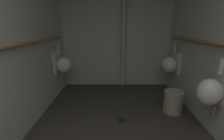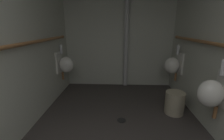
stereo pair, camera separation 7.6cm
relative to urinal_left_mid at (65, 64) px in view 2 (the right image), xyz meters
The scene contains 10 objects.
floor 1.89m from the urinal_left_mid, 50.13° to the right, with size 2.66×4.00×0.08m, color #383330.
wall_left 1.51m from the urinal_left_mid, 97.51° to the right, with size 0.06×4.00×2.65m, color #B6B9AA.
wall_back 1.45m from the urinal_left_mid, 29.10° to the left, with size 2.66×0.06×2.65m, color #B6B9AA.
urinal_left_mid is the anchor object (origin of this frame).
urinal_right_mid 2.64m from the urinal_left_mid, 31.51° to the right, with size 0.32×0.30×0.76m.
urinal_right_far 2.25m from the urinal_left_mid, ahead, with size 0.32×0.30×0.76m.
supply_pipe_left 1.46m from the urinal_left_mid, 93.71° to the right, with size 0.06×3.16×0.06m.
standpipe_back_wall 1.54m from the urinal_left_mid, 21.80° to the left, with size 0.10×0.10×2.60m, color #B2B2B2.
floor_drain 1.68m from the urinal_left_mid, 40.14° to the right, with size 0.14×0.14×0.01m, color black.
waste_bin 2.25m from the urinal_left_mid, 19.35° to the right, with size 0.31×0.31×0.38m, color #9E937A.
Camera 2 is at (-0.01, 0.14, 1.43)m, focal length 24.98 mm.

